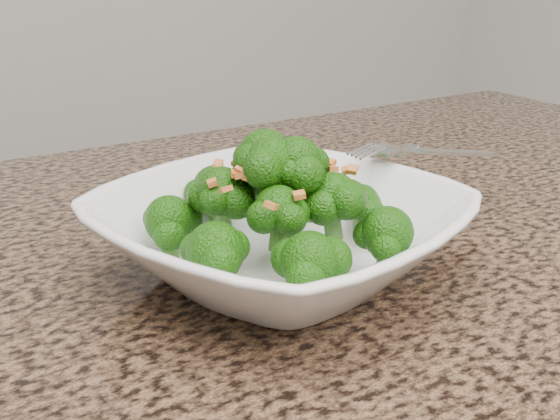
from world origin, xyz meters
TOP-DOWN VIEW (x-y plane):
  - bowl at (0.14, 0.41)m, footprint 0.31×0.31m
  - broccoli_pile at (0.14, 0.41)m, footprint 0.22×0.22m
  - garlic_topping at (0.14, 0.41)m, footprint 0.13×0.13m
  - fork at (0.29, 0.43)m, footprint 0.20×0.07m

SIDE VIEW (x-z plane):
  - bowl at x=0.14m, z-range 0.90..0.96m
  - fork at x=0.29m, z-range 0.96..0.97m
  - broccoli_pile at x=0.14m, z-range 0.96..1.03m
  - garlic_topping at x=0.14m, z-range 1.03..1.03m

